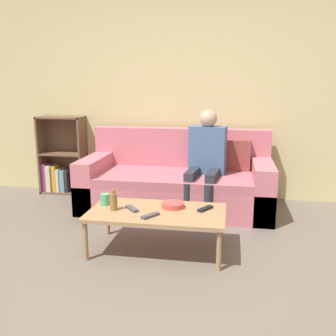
{
  "coord_description": "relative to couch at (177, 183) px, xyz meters",
  "views": [
    {
      "loc": [
        0.59,
        -2.35,
        1.41
      ],
      "look_at": [
        -0.02,
        1.2,
        0.61
      ],
      "focal_mm": 40.0,
      "sensor_mm": 36.0,
      "label": 1
    }
  ],
  "objects": [
    {
      "name": "tv_remote_0",
      "position": [
        -0.03,
        -1.35,
        0.08
      ],
      "size": [
        0.14,
        0.17,
        0.02
      ],
      "rotation": [
        0.0,
        0.0,
        -0.6
      ],
      "color": "#47474C",
      "rests_on": "coffee_table"
    },
    {
      "name": "coffee_table",
      "position": [
        -0.0,
        -1.2,
        0.04
      ],
      "size": [
        1.17,
        0.64,
        0.36
      ],
      "color": "#A87F56",
      "rests_on": "ground_plane"
    },
    {
      "name": "ground_plane",
      "position": [
        0.01,
        -1.83,
        -0.29
      ],
      "size": [
        22.0,
        22.0,
        0.0
      ],
      "primitive_type": "plane",
      "color": "#70665B"
    },
    {
      "name": "person_adult",
      "position": [
        0.33,
        -0.09,
        0.37
      ],
      "size": [
        0.43,
        0.69,
        1.15
      ],
      "rotation": [
        0.0,
        0.0,
        -0.12
      ],
      "color": "#282D38",
      "rests_on": "ground_plane"
    },
    {
      "name": "bottle",
      "position": [
        -0.37,
        -1.24,
        0.15
      ],
      "size": [
        0.06,
        0.06,
        0.18
      ],
      "color": "olive",
      "rests_on": "coffee_table"
    },
    {
      "name": "couch",
      "position": [
        0.0,
        0.0,
        0.0
      ],
      "size": [
        2.15,
        0.96,
        0.9
      ],
      "color": "#D1707F",
      "rests_on": "ground_plane"
    },
    {
      "name": "tv_remote_2",
      "position": [
        0.4,
        -1.1,
        0.08
      ],
      "size": [
        0.13,
        0.17,
        0.02
      ],
      "rotation": [
        0.0,
        0.0,
        -0.57
      ],
      "color": "black",
      "rests_on": "coffee_table"
    },
    {
      "name": "cup_near",
      "position": [
        -0.49,
        -1.11,
        0.12
      ],
      "size": [
        0.08,
        0.08,
        0.1
      ],
      "color": "#4CB77A",
      "rests_on": "coffee_table"
    },
    {
      "name": "snack_bowl",
      "position": [
        0.12,
        -1.08,
        0.09
      ],
      "size": [
        0.2,
        0.2,
        0.05
      ],
      "color": "#DB4C47",
      "rests_on": "coffee_table"
    },
    {
      "name": "bookshelf",
      "position": [
        -1.63,
        0.41,
        0.11
      ],
      "size": [
        0.59,
        0.28,
        1.02
      ],
      "color": "brown",
      "rests_on": "ground_plane"
    },
    {
      "name": "wall_back",
      "position": [
        0.01,
        0.56,
        1.01
      ],
      "size": [
        12.0,
        0.06,
        2.6
      ],
      "color": "beige",
      "rests_on": "ground_plane"
    },
    {
      "name": "tv_remote_1",
      "position": [
        -0.22,
        -1.21,
        0.08
      ],
      "size": [
        0.15,
        0.16,
        0.02
      ],
      "rotation": [
        0.0,
        0.0,
        0.72
      ],
      "color": "#47474C",
      "rests_on": "coffee_table"
    }
  ]
}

